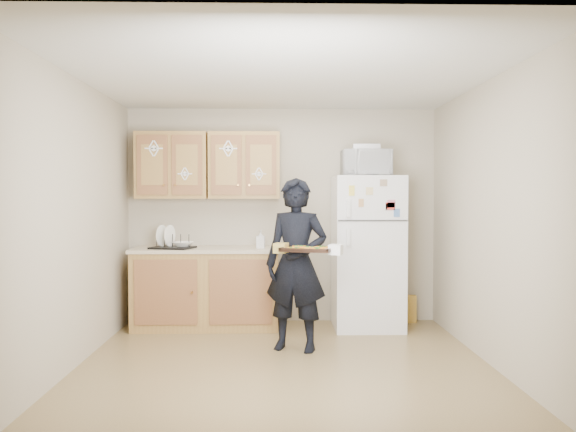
{
  "coord_description": "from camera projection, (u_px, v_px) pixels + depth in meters",
  "views": [
    {
      "loc": [
        -0.08,
        -4.81,
        1.47
      ],
      "look_at": [
        0.04,
        0.45,
        1.29
      ],
      "focal_mm": 35.0,
      "sensor_mm": 36.0,
      "label": 1
    }
  ],
  "objects": [
    {
      "name": "floor",
      "position": [
        284.0,
        366.0,
        4.86
      ],
      "size": [
        3.6,
        3.6,
        0.0
      ],
      "primitive_type": "plane",
      "color": "brown",
      "rests_on": "ground"
    },
    {
      "name": "ceiling",
      "position": [
        284.0,
        76.0,
        4.77
      ],
      "size": [
        3.6,
        3.6,
        0.0
      ],
      "primitive_type": "plane",
      "color": "silver",
      "rests_on": "wall_back"
    },
    {
      "name": "countertop",
      "position": [
        207.0,
        249.0,
        6.29
      ],
      "size": [
        1.64,
        0.64,
        0.04
      ],
      "primitive_type": "cube",
      "color": "beige",
      "rests_on": "base_cabinet"
    },
    {
      "name": "pizza_back_left",
      "position": [
        299.0,
        247.0,
        5.18
      ],
      "size": [
        0.15,
        0.15,
        0.02
      ],
      "primitive_type": "cylinder",
      "color": "#FCAA1F",
      "rests_on": "baking_tray"
    },
    {
      "name": "pizza_front_right",
      "position": [
        317.0,
        249.0,
        4.97
      ],
      "size": [
        0.15,
        0.15,
        0.02
      ],
      "primitive_type": "cylinder",
      "color": "#FCAA1F",
      "rests_on": "baking_tray"
    },
    {
      "name": "pizza_center",
      "position": [
        308.0,
        248.0,
        5.08
      ],
      "size": [
        0.15,
        0.15,
        0.02
      ],
      "primitive_type": "cylinder",
      "color": "#FCAA1F",
      "rests_on": "baking_tray"
    },
    {
      "name": "person",
      "position": [
        296.0,
        264.0,
        5.36
      ],
      "size": [
        0.7,
        0.57,
        1.65
      ],
      "primitive_type": "imported",
      "rotation": [
        0.0,
        0.0,
        -0.32
      ],
      "color": "black",
      "rests_on": "floor"
    },
    {
      "name": "soap_bottle",
      "position": [
        261.0,
        239.0,
        6.23
      ],
      "size": [
        0.1,
        0.1,
        0.2
      ],
      "primitive_type": "imported",
      "rotation": [
        0.0,
        0.0,
        -0.1
      ],
      "color": "white",
      "rests_on": "countertop"
    },
    {
      "name": "wall_front",
      "position": [
        290.0,
        238.0,
        3.02
      ],
      "size": [
        3.6,
        0.04,
        2.5
      ],
      "primitive_type": "cube",
      "color": "#B2A690",
      "rests_on": "floor"
    },
    {
      "name": "wall_back",
      "position": [
        282.0,
        215.0,
        6.61
      ],
      "size": [
        3.6,
        0.04,
        2.5
      ],
      "primitive_type": "cube",
      "color": "#B2A690",
      "rests_on": "floor"
    },
    {
      "name": "foil_pan",
      "position": [
        366.0,
        147.0,
        6.22
      ],
      "size": [
        0.31,
        0.22,
        0.06
      ],
      "primitive_type": "cube",
      "rotation": [
        0.0,
        0.0,
        -0.06
      ],
      "color": "silver",
      "rests_on": "microwave"
    },
    {
      "name": "pizza_back_right",
      "position": [
        321.0,
        248.0,
        5.12
      ],
      "size": [
        0.15,
        0.15,
        0.02
      ],
      "primitive_type": "cylinder",
      "color": "#FCAA1F",
      "rests_on": "baking_tray"
    },
    {
      "name": "baking_tray",
      "position": [
        308.0,
        250.0,
        5.08
      ],
      "size": [
        0.54,
        0.46,
        0.04
      ],
      "primitive_type": "cube",
      "rotation": [
        0.0,
        0.0,
        -0.32
      ],
      "color": "black",
      "rests_on": "person"
    },
    {
      "name": "microwave",
      "position": [
        366.0,
        163.0,
        6.19
      ],
      "size": [
        0.54,
        0.37,
        0.29
      ],
      "primitive_type": "imported",
      "rotation": [
        0.0,
        0.0,
        0.04
      ],
      "color": "white",
      "rests_on": "refrigerator"
    },
    {
      "name": "base_cabinet",
      "position": [
        207.0,
        289.0,
        6.3
      ],
      "size": [
        1.6,
        0.6,
        0.86
      ],
      "primitive_type": "cube",
      "color": "brown",
      "rests_on": "floor"
    },
    {
      "name": "dish_rack",
      "position": [
        173.0,
        241.0,
        6.18
      ],
      "size": [
        0.51,
        0.44,
        0.17
      ],
      "primitive_type": "cube",
      "rotation": [
        0.0,
        0.0,
        -0.29
      ],
      "color": "black",
      "rests_on": "countertop"
    },
    {
      "name": "wall_left",
      "position": [
        73.0,
        223.0,
        4.78
      ],
      "size": [
        0.04,
        3.6,
        2.5
      ],
      "primitive_type": "cube",
      "color": "#B2A690",
      "rests_on": "floor"
    },
    {
      "name": "wall_right",
      "position": [
        492.0,
        222.0,
        4.86
      ],
      "size": [
        0.04,
        3.6,
        2.5
      ],
      "primitive_type": "cube",
      "color": "#B2A690",
      "rests_on": "floor"
    },
    {
      "name": "upper_cab_left",
      "position": [
        173.0,
        166.0,
        6.38
      ],
      "size": [
        0.8,
        0.33,
        0.75
      ],
      "primitive_type": "cube",
      "color": "brown",
      "rests_on": "wall_back"
    },
    {
      "name": "refrigerator",
      "position": [
        367.0,
        252.0,
        6.28
      ],
      "size": [
        0.75,
        0.7,
        1.7
      ],
      "primitive_type": "cube",
      "color": "white",
      "rests_on": "floor"
    },
    {
      "name": "cereal_box",
      "position": [
        407.0,
        309.0,
        6.55
      ],
      "size": [
        0.2,
        0.07,
        0.32
      ],
      "primitive_type": "cube",
      "color": "#F1DF55",
      "rests_on": "floor"
    },
    {
      "name": "pizza_front_left",
      "position": [
        294.0,
        248.0,
        5.04
      ],
      "size": [
        0.15,
        0.15,
        0.02
      ],
      "primitive_type": "cylinder",
      "color": "#FCAA1F",
      "rests_on": "baking_tray"
    },
    {
      "name": "upper_cab_right",
      "position": [
        245.0,
        166.0,
        6.4
      ],
      "size": [
        0.8,
        0.33,
        0.75
      ],
      "primitive_type": "cube",
      "color": "brown",
      "rests_on": "wall_back"
    },
    {
      "name": "bowl",
      "position": [
        183.0,
        244.0,
        6.19
      ],
      "size": [
        0.27,
        0.27,
        0.05
      ],
      "primitive_type": "imported",
      "rotation": [
        0.0,
        0.0,
        -0.3
      ],
      "color": "white",
      "rests_on": "dish_rack"
    }
  ]
}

